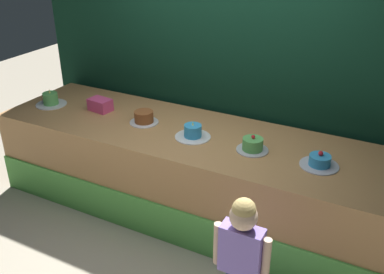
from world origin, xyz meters
name	(u,v)px	position (x,y,z in m)	size (l,w,h in m)	color
ground_plane	(169,241)	(0.00, 0.00, 0.00)	(12.00, 12.00, 0.00)	#ADA38E
stage_platform	(197,174)	(0.00, 0.55, 0.43)	(4.03, 1.12, 0.86)	#B27F4C
curtain_backdrop	(227,51)	(0.00, 1.20, 1.48)	(4.40, 0.08, 2.97)	black
child_figure	(242,246)	(0.88, -0.51, 0.68)	(0.41, 0.19, 1.06)	#3F4C8C
pink_box	(100,105)	(-1.14, 0.58, 0.92)	(0.23, 0.15, 0.13)	#E44784
cake_far_left	(51,100)	(-1.71, 0.46, 0.91)	(0.32, 0.32, 0.18)	silver
cake_left	(144,118)	(-0.57, 0.53, 0.91)	(0.28, 0.28, 0.12)	silver
cake_center	(193,132)	(0.00, 0.47, 0.91)	(0.33, 0.33, 0.15)	white
cake_right	(253,145)	(0.57, 0.48, 0.91)	(0.28, 0.28, 0.15)	silver
cake_far_right	(320,162)	(1.14, 0.48, 0.90)	(0.31, 0.31, 0.14)	silver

